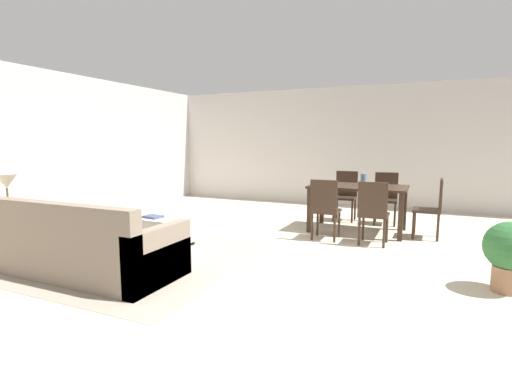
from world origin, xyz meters
The scene contains 17 objects.
ground_plane centered at (0.00, 0.00, 0.00)m, with size 10.80×10.80×0.00m, color beige.
wall_back centered at (0.00, 5.00, 1.35)m, with size 9.00×0.12×2.70m, color beige.
wall_left centered at (-4.50, 0.50, 1.35)m, with size 0.12×11.00×2.70m, color beige.
area_rug centered at (-1.83, -0.29, 0.00)m, with size 3.00×2.80×0.01m, color gray.
couch centered at (-1.81, -1.00, 0.28)m, with size 2.08×0.94×0.86m.
ottoman_table centered at (-1.85, 0.36, 0.23)m, with size 0.93×0.49×0.40m.
side_table centered at (-3.15, -0.95, 0.44)m, with size 0.40×0.40×0.55m.
table_lamp centered at (-3.15, -0.95, 0.96)m, with size 0.26×0.26×0.52m.
dining_table centered at (0.56, 2.41, 0.66)m, with size 1.52×0.91×0.76m.
dining_chair_near_left centered at (0.22, 1.61, 0.52)m, with size 0.41×0.41×0.92m.
dining_chair_near_right centered at (0.92, 1.59, 0.52)m, with size 0.40×0.40×0.92m.
dining_chair_far_left centered at (0.19, 3.27, 0.52)m, with size 0.41×0.41×0.92m.
dining_chair_far_right centered at (0.91, 3.25, 0.52)m, with size 0.43×0.43×0.92m.
dining_chair_head_east centered at (1.69, 2.38, 0.52)m, with size 0.41×0.41×0.92m.
vase_centerpiece centered at (0.64, 2.41, 0.86)m, with size 0.08×0.08×0.20m, color slate.
book_on_ottoman centered at (-1.94, 0.31, 0.41)m, with size 0.26×0.20×0.03m, color #3F4C72.
potted_plant centered at (2.39, 0.34, 0.41)m, with size 0.48×0.48×0.71m.
Camera 1 is at (1.65, -4.04, 1.48)m, focal length 27.30 mm.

